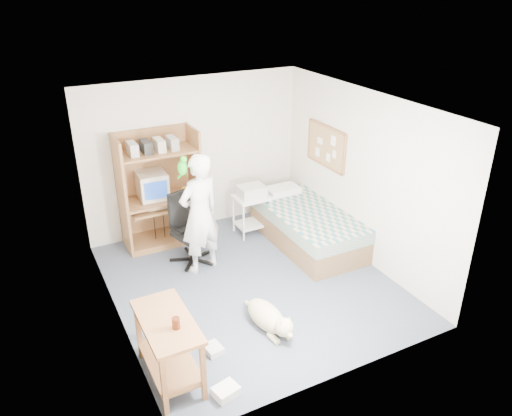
{
  "coord_description": "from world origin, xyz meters",
  "views": [
    {
      "loc": [
        -2.59,
        -5.2,
        3.92
      ],
      "look_at": [
        0.16,
        0.16,
        1.05
      ],
      "focal_mm": 35.0,
      "sensor_mm": 36.0,
      "label": 1
    }
  ],
  "objects_px": {
    "printer_cart": "(252,209)",
    "dog": "(269,317)",
    "computer_hutch": "(160,193)",
    "bed": "(307,226)",
    "person": "(200,214)",
    "office_chair": "(190,237)",
    "side_desk": "(168,340)"
  },
  "relations": [
    {
      "from": "printer_cart",
      "to": "bed",
      "type": "bearing_deg",
      "value": -49.21
    },
    {
      "from": "dog",
      "to": "bed",
      "type": "bearing_deg",
      "value": 39.69
    },
    {
      "from": "bed",
      "to": "person",
      "type": "height_order",
      "value": "person"
    },
    {
      "from": "computer_hutch",
      "to": "side_desk",
      "type": "relative_size",
      "value": 1.8
    },
    {
      "from": "printer_cart",
      "to": "dog",
      "type": "bearing_deg",
      "value": -112.86
    },
    {
      "from": "bed",
      "to": "dog",
      "type": "relative_size",
      "value": 2.06
    },
    {
      "from": "bed",
      "to": "printer_cart",
      "type": "height_order",
      "value": "bed"
    },
    {
      "from": "person",
      "to": "dog",
      "type": "distance_m",
      "value": 1.79
    },
    {
      "from": "person",
      "to": "printer_cart",
      "type": "bearing_deg",
      "value": -166.06
    },
    {
      "from": "bed",
      "to": "printer_cart",
      "type": "relative_size",
      "value": 3.09
    },
    {
      "from": "office_chair",
      "to": "dog",
      "type": "height_order",
      "value": "office_chair"
    },
    {
      "from": "computer_hutch",
      "to": "dog",
      "type": "bearing_deg",
      "value": -80.48
    },
    {
      "from": "computer_hutch",
      "to": "dog",
      "type": "xyz_separation_m",
      "value": [
        0.45,
        -2.71,
        -0.66
      ]
    },
    {
      "from": "bed",
      "to": "person",
      "type": "xyz_separation_m",
      "value": [
        -1.76,
        0.04,
        0.59
      ]
    },
    {
      "from": "bed",
      "to": "printer_cart",
      "type": "distance_m",
      "value": 0.95
    },
    {
      "from": "computer_hutch",
      "to": "office_chair",
      "type": "distance_m",
      "value": 0.91
    },
    {
      "from": "person",
      "to": "bed",
      "type": "bearing_deg",
      "value": 162.45
    },
    {
      "from": "side_desk",
      "to": "printer_cart",
      "type": "distance_m",
      "value": 3.36
    },
    {
      "from": "bed",
      "to": "side_desk",
      "type": "height_order",
      "value": "side_desk"
    },
    {
      "from": "computer_hutch",
      "to": "person",
      "type": "xyz_separation_m",
      "value": [
        0.24,
        -1.08,
        0.06
      ]
    },
    {
      "from": "office_chair",
      "to": "dog",
      "type": "bearing_deg",
      "value": -98.0
    },
    {
      "from": "office_chair",
      "to": "printer_cart",
      "type": "relative_size",
      "value": 1.62
    },
    {
      "from": "office_chair",
      "to": "dog",
      "type": "xyz_separation_m",
      "value": [
        0.28,
        -1.93,
        -0.22
      ]
    },
    {
      "from": "person",
      "to": "dog",
      "type": "height_order",
      "value": "person"
    },
    {
      "from": "computer_hutch",
      "to": "printer_cart",
      "type": "xyz_separation_m",
      "value": [
        1.38,
        -0.42,
        -0.39
      ]
    },
    {
      "from": "dog",
      "to": "printer_cart",
      "type": "relative_size",
      "value": 1.5
    },
    {
      "from": "bed",
      "to": "person",
      "type": "bearing_deg",
      "value": 178.59
    },
    {
      "from": "computer_hutch",
      "to": "office_chair",
      "type": "bearing_deg",
      "value": -77.07
    },
    {
      "from": "computer_hutch",
      "to": "printer_cart",
      "type": "distance_m",
      "value": 1.49
    },
    {
      "from": "computer_hutch",
      "to": "person",
      "type": "bearing_deg",
      "value": -77.28
    },
    {
      "from": "printer_cart",
      "to": "office_chair",
      "type": "bearing_deg",
      "value": -164.55
    },
    {
      "from": "side_desk",
      "to": "dog",
      "type": "height_order",
      "value": "side_desk"
    }
  ]
}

